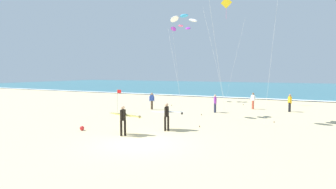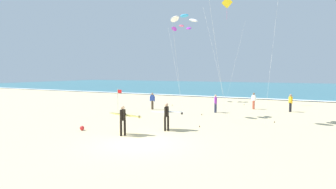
{
  "view_description": "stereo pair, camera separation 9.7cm",
  "coord_description": "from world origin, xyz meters",
  "px_view_note": "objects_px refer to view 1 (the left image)",
  "views": [
    {
      "loc": [
        7.37,
        -11.57,
        3.56
      ],
      "look_at": [
        -0.56,
        4.19,
        2.13
      ],
      "focal_mm": 29.54,
      "sensor_mm": 36.0,
      "label": 1
    },
    {
      "loc": [
        7.45,
        -11.53,
        3.56
      ],
      "look_at": [
        -0.56,
        4.19,
        2.13
      ],
      "focal_mm": 29.54,
      "sensor_mm": 36.0,
      "label": 2
    }
  ],
  "objects_px": {
    "bystander_blue_top": "(152,101)",
    "beach_ball": "(82,128)",
    "surfer_lead": "(167,113)",
    "bystander_purple_top": "(215,103)",
    "surfer_trailing": "(124,117)",
    "kite_arc_rose_distant": "(181,28)",
    "kite_arc_cobalt_mid": "(184,19)",
    "lifeguard_flag": "(118,99)",
    "kite_diamond_golden_low": "(227,7)",
    "bystander_white_top": "(253,101)",
    "bystander_yellow_top": "(290,103)"
  },
  "relations": [
    {
      "from": "surfer_lead",
      "to": "kite_arc_rose_distant",
      "type": "height_order",
      "value": "kite_arc_rose_distant"
    },
    {
      "from": "kite_arc_cobalt_mid",
      "to": "surfer_lead",
      "type": "bearing_deg",
      "value": -76.3
    },
    {
      "from": "bystander_blue_top",
      "to": "beach_ball",
      "type": "xyz_separation_m",
      "value": [
        0.99,
        -10.25,
        -0.67
      ]
    },
    {
      "from": "bystander_purple_top",
      "to": "beach_ball",
      "type": "height_order",
      "value": "bystander_purple_top"
    },
    {
      "from": "bystander_blue_top",
      "to": "beach_ball",
      "type": "bearing_deg",
      "value": -84.48
    },
    {
      "from": "bystander_yellow_top",
      "to": "kite_diamond_golden_low",
      "type": "bearing_deg",
      "value": 154.22
    },
    {
      "from": "kite_arc_cobalt_mid",
      "to": "lifeguard_flag",
      "type": "xyz_separation_m",
      "value": [
        -5.71,
        -1.19,
        -6.55
      ]
    },
    {
      "from": "surfer_lead",
      "to": "beach_ball",
      "type": "relative_size",
      "value": 7.73
    },
    {
      "from": "kite_arc_cobalt_mid",
      "to": "bystander_white_top",
      "type": "bearing_deg",
      "value": 56.94
    },
    {
      "from": "kite_diamond_golden_low",
      "to": "bystander_blue_top",
      "type": "xyz_separation_m",
      "value": [
        -5.17,
        -7.37,
        -9.8
      ]
    },
    {
      "from": "lifeguard_flag",
      "to": "surfer_trailing",
      "type": "bearing_deg",
      "value": -50.74
    },
    {
      "from": "kite_diamond_golden_low",
      "to": "bystander_yellow_top",
      "type": "bearing_deg",
      "value": -25.78
    },
    {
      "from": "kite_diamond_golden_low",
      "to": "beach_ball",
      "type": "relative_size",
      "value": 41.67
    },
    {
      "from": "bystander_purple_top",
      "to": "beach_ball",
      "type": "xyz_separation_m",
      "value": [
        -5.05,
        -10.91,
        -0.67
      ]
    },
    {
      "from": "lifeguard_flag",
      "to": "bystander_purple_top",
      "type": "bearing_deg",
      "value": 28.31
    },
    {
      "from": "surfer_lead",
      "to": "lifeguard_flag",
      "type": "height_order",
      "value": "lifeguard_flag"
    },
    {
      "from": "surfer_lead",
      "to": "bystander_white_top",
      "type": "bearing_deg",
      "value": 76.39
    },
    {
      "from": "surfer_lead",
      "to": "bystander_purple_top",
      "type": "distance_m",
      "value": 8.51
    },
    {
      "from": "kite_arc_rose_distant",
      "to": "beach_ball",
      "type": "height_order",
      "value": "kite_arc_rose_distant"
    },
    {
      "from": "kite_arc_rose_distant",
      "to": "bystander_blue_top",
      "type": "bearing_deg",
      "value": -85.37
    },
    {
      "from": "kite_diamond_golden_low",
      "to": "surfer_lead",
      "type": "bearing_deg",
      "value": -88.26
    },
    {
      "from": "kite_arc_rose_distant",
      "to": "surfer_lead",
      "type": "bearing_deg",
      "value": -68.56
    },
    {
      "from": "surfer_trailing",
      "to": "kite_arc_rose_distant",
      "type": "bearing_deg",
      "value": 104.48
    },
    {
      "from": "bystander_white_top",
      "to": "beach_ball",
      "type": "height_order",
      "value": "bystander_white_top"
    },
    {
      "from": "kite_arc_rose_distant",
      "to": "beach_ball",
      "type": "bearing_deg",
      "value": -84.88
    },
    {
      "from": "bystander_blue_top",
      "to": "bystander_white_top",
      "type": "bearing_deg",
      "value": 27.66
    },
    {
      "from": "kite_arc_rose_distant",
      "to": "bystander_yellow_top",
      "type": "xyz_separation_m",
      "value": [
        12.55,
        -4.06,
        -8.09
      ]
    },
    {
      "from": "surfer_trailing",
      "to": "kite_arc_cobalt_mid",
      "type": "height_order",
      "value": "kite_arc_cobalt_mid"
    },
    {
      "from": "bystander_yellow_top",
      "to": "bystander_purple_top",
      "type": "bearing_deg",
      "value": -149.35
    },
    {
      "from": "bystander_white_top",
      "to": "bystander_yellow_top",
      "type": "distance_m",
      "value": 3.29
    },
    {
      "from": "surfer_trailing",
      "to": "bystander_yellow_top",
      "type": "xyz_separation_m",
      "value": [
        7.82,
        14.27,
        -0.23
      ]
    },
    {
      "from": "bystander_purple_top",
      "to": "lifeguard_flag",
      "type": "relative_size",
      "value": 0.76
    },
    {
      "from": "surfer_lead",
      "to": "lifeguard_flag",
      "type": "relative_size",
      "value": 1.03
    },
    {
      "from": "surfer_lead",
      "to": "bystander_purple_top",
      "type": "xyz_separation_m",
      "value": [
        0.41,
        8.5,
        -0.24
      ]
    },
    {
      "from": "surfer_trailing",
      "to": "bystander_purple_top",
      "type": "distance_m",
      "value": 10.99
    },
    {
      "from": "lifeguard_flag",
      "to": "beach_ball",
      "type": "distance_m",
      "value": 7.38
    },
    {
      "from": "surfer_lead",
      "to": "bystander_yellow_top",
      "type": "distance_m",
      "value": 13.5
    },
    {
      "from": "bystander_purple_top",
      "to": "surfer_lead",
      "type": "bearing_deg",
      "value": -92.78
    },
    {
      "from": "surfer_trailing",
      "to": "beach_ball",
      "type": "xyz_separation_m",
      "value": [
        -3.08,
        -0.1,
        -0.9
      ]
    },
    {
      "from": "lifeguard_flag",
      "to": "bystander_white_top",
      "type": "bearing_deg",
      "value": 38.1
    },
    {
      "from": "bystander_yellow_top",
      "to": "lifeguard_flag",
      "type": "height_order",
      "value": "lifeguard_flag"
    },
    {
      "from": "surfer_lead",
      "to": "kite_arc_rose_distant",
      "type": "bearing_deg",
      "value": 111.44
    },
    {
      "from": "kite_diamond_golden_low",
      "to": "kite_arc_rose_distant",
      "type": "bearing_deg",
      "value": 172.09
    },
    {
      "from": "lifeguard_flag",
      "to": "beach_ball",
      "type": "xyz_separation_m",
      "value": [
        2.45,
        -6.87,
        -1.13
      ]
    },
    {
      "from": "bystander_purple_top",
      "to": "kite_arc_cobalt_mid",
      "type": "bearing_deg",
      "value": -122.14
    },
    {
      "from": "lifeguard_flag",
      "to": "kite_arc_cobalt_mid",
      "type": "bearing_deg",
      "value": 11.79
    },
    {
      "from": "bystander_white_top",
      "to": "bystander_yellow_top",
      "type": "bearing_deg",
      "value": -7.02
    },
    {
      "from": "kite_arc_cobalt_mid",
      "to": "bystander_yellow_top",
      "type": "height_order",
      "value": "kite_arc_cobalt_mid"
    },
    {
      "from": "surfer_lead",
      "to": "bystander_white_top",
      "type": "relative_size",
      "value": 1.36
    },
    {
      "from": "kite_arc_rose_distant",
      "to": "lifeguard_flag",
      "type": "relative_size",
      "value": 4.4
    }
  ]
}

